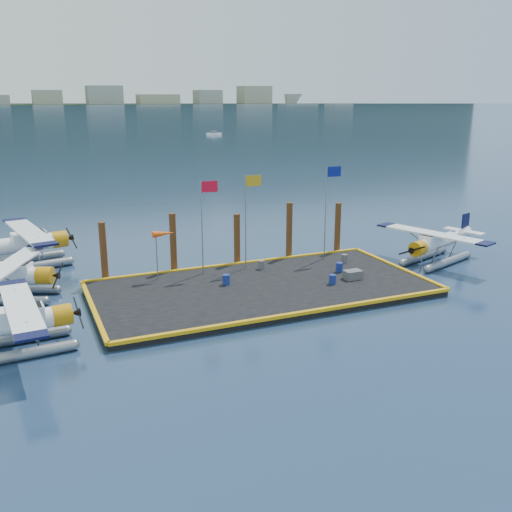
{
  "coord_description": "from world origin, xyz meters",
  "views": [
    {
      "loc": [
        -13.18,
        -30.16,
        11.5
      ],
      "look_at": [
        0.48,
        2.0,
        1.71
      ],
      "focal_mm": 40.0,
      "sensor_mm": 36.0,
      "label": 1
    }
  ],
  "objects_px": {
    "drum_1": "(333,279)",
    "piling_0": "(104,253)",
    "crate": "(353,275)",
    "seaplane_c": "(24,246)",
    "flagpole_blue": "(328,199)",
    "seaplane_a": "(15,326)",
    "flagpole_yellow": "(248,208)",
    "seaplane_b": "(9,278)",
    "drum_0": "(226,280)",
    "drum_4": "(344,258)",
    "flagpole_red": "(205,213)",
    "seaplane_d": "(434,245)",
    "drum_5": "(261,265)",
    "piling_4": "(338,230)",
    "drum_2": "(339,267)",
    "piling_3": "(289,232)",
    "windsock": "(163,235)",
    "piling_2": "(237,241)",
    "piling_1": "(173,245)"
  },
  "relations": [
    {
      "from": "crate",
      "to": "piling_0",
      "type": "distance_m",
      "value": 15.76
    },
    {
      "from": "flagpole_red",
      "to": "drum_1",
      "type": "bearing_deg",
      "value": -38.76
    },
    {
      "from": "crate",
      "to": "drum_1",
      "type": "bearing_deg",
      "value": -167.38
    },
    {
      "from": "seaplane_b",
      "to": "piling_0",
      "type": "xyz_separation_m",
      "value": [
        5.6,
        0.81,
        0.68
      ]
    },
    {
      "from": "seaplane_b",
      "to": "flagpole_red",
      "type": "bearing_deg",
      "value": 109.54
    },
    {
      "from": "flagpole_blue",
      "to": "piling_4",
      "type": "height_order",
      "value": "flagpole_blue"
    },
    {
      "from": "seaplane_d",
      "to": "piling_0",
      "type": "bearing_deg",
      "value": 58.72
    },
    {
      "from": "flagpole_red",
      "to": "seaplane_d",
      "type": "bearing_deg",
      "value": -10.18
    },
    {
      "from": "drum_2",
      "to": "seaplane_c",
      "type": "bearing_deg",
      "value": 150.71
    },
    {
      "from": "seaplane_d",
      "to": "drum_4",
      "type": "height_order",
      "value": "seaplane_d"
    },
    {
      "from": "seaplane_c",
      "to": "drum_0",
      "type": "xyz_separation_m",
      "value": [
        11.17,
        -10.17,
        -0.79
      ]
    },
    {
      "from": "crate",
      "to": "piling_4",
      "type": "relative_size",
      "value": 0.28
    },
    {
      "from": "piling_3",
      "to": "seaplane_a",
      "type": "bearing_deg",
      "value": -154.54
    },
    {
      "from": "crate",
      "to": "flagpole_yellow",
      "type": "relative_size",
      "value": 0.18
    },
    {
      "from": "seaplane_b",
      "to": "drum_4",
      "type": "bearing_deg",
      "value": 107.48
    },
    {
      "from": "seaplane_a",
      "to": "piling_3",
      "type": "relative_size",
      "value": 1.98
    },
    {
      "from": "drum_5",
      "to": "crate",
      "type": "height_order",
      "value": "drum_5"
    },
    {
      "from": "seaplane_c",
      "to": "flagpole_blue",
      "type": "height_order",
      "value": "flagpole_blue"
    },
    {
      "from": "drum_2",
      "to": "crate",
      "type": "bearing_deg",
      "value": -89.51
    },
    {
      "from": "piling_3",
      "to": "crate",
      "type": "bearing_deg",
      "value": -78.16
    },
    {
      "from": "flagpole_red",
      "to": "piling_4",
      "type": "relative_size",
      "value": 1.5
    },
    {
      "from": "drum_2",
      "to": "flagpole_yellow",
      "type": "distance_m",
      "value": 7.13
    },
    {
      "from": "seaplane_c",
      "to": "flagpole_yellow",
      "type": "distance_m",
      "value": 15.94
    },
    {
      "from": "piling_2",
      "to": "piling_3",
      "type": "bearing_deg",
      "value": 0.0
    },
    {
      "from": "drum_0",
      "to": "flagpole_blue",
      "type": "xyz_separation_m",
      "value": [
        8.6,
        2.75,
        3.97
      ]
    },
    {
      "from": "piling_3",
      "to": "drum_2",
      "type": "bearing_deg",
      "value": -74.5
    },
    {
      "from": "flagpole_yellow",
      "to": "piling_2",
      "type": "distance_m",
      "value": 3.07
    },
    {
      "from": "drum_5",
      "to": "piling_0",
      "type": "bearing_deg",
      "value": 167.59
    },
    {
      "from": "drum_4",
      "to": "crate",
      "type": "height_order",
      "value": "drum_4"
    },
    {
      "from": "seaplane_b",
      "to": "drum_4",
      "type": "distance_m",
      "value": 21.53
    },
    {
      "from": "seaplane_a",
      "to": "seaplane_c",
      "type": "relative_size",
      "value": 0.87
    },
    {
      "from": "drum_2",
      "to": "piling_3",
      "type": "distance_m",
      "value": 5.17
    },
    {
      "from": "piling_4",
      "to": "flagpole_blue",
      "type": "bearing_deg",
      "value": -138.42
    },
    {
      "from": "drum_4",
      "to": "piling_3",
      "type": "height_order",
      "value": "piling_3"
    },
    {
      "from": "seaplane_a",
      "to": "flagpole_yellow",
      "type": "bearing_deg",
      "value": 111.34
    },
    {
      "from": "drum_4",
      "to": "piling_4",
      "type": "distance_m",
      "value": 3.5
    },
    {
      "from": "seaplane_d",
      "to": "drum_5",
      "type": "height_order",
      "value": "seaplane_d"
    },
    {
      "from": "flagpole_yellow",
      "to": "windsock",
      "type": "bearing_deg",
      "value": 180.0
    },
    {
      "from": "drum_4",
      "to": "flagpole_blue",
      "type": "xyz_separation_m",
      "value": [
        -0.61,
        1.42,
        3.99
      ]
    },
    {
      "from": "seaplane_d",
      "to": "flagpole_red",
      "type": "height_order",
      "value": "flagpole_red"
    },
    {
      "from": "drum_2",
      "to": "drum_4",
      "type": "height_order",
      "value": "drum_2"
    },
    {
      "from": "seaplane_b",
      "to": "drum_0",
      "type": "distance_m",
      "value": 12.71
    },
    {
      "from": "drum_1",
      "to": "drum_5",
      "type": "height_order",
      "value": "drum_1"
    },
    {
      "from": "drum_4",
      "to": "windsock",
      "type": "relative_size",
      "value": 0.19
    },
    {
      "from": "drum_4",
      "to": "piling_1",
      "type": "distance_m",
      "value": 11.78
    },
    {
      "from": "seaplane_d",
      "to": "drum_4",
      "type": "bearing_deg",
      "value": 57.38
    },
    {
      "from": "seaplane_a",
      "to": "piling_2",
      "type": "distance_m",
      "value": 16.85
    },
    {
      "from": "drum_1",
      "to": "piling_0",
      "type": "height_order",
      "value": "piling_0"
    },
    {
      "from": "seaplane_b",
      "to": "drum_0",
      "type": "xyz_separation_m",
      "value": [
        12.19,
        -3.54,
        -0.6
      ]
    },
    {
      "from": "crate",
      "to": "piling_0",
      "type": "relative_size",
      "value": 0.28
    }
  ]
}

